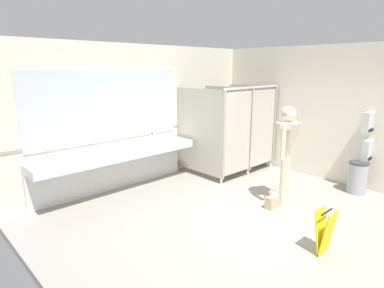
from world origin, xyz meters
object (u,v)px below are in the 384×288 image
Objects in this scene: paper_towel_dispenser_lower at (368,151)px; handbag at (272,201)px; soap_dispenser at (152,138)px; trash_bin at (357,178)px; paper_towel_dispenser_upper at (369,122)px; wet_floor_sign at (325,231)px; person_standing at (287,143)px.

handbag is at bearing 159.41° from paper_towel_dispenser_lower.
paper_towel_dispenser_lower is at bearing -51.82° from soap_dispenser.
trash_bin is 1.73× the size of handbag.
soap_dispenser reaches higher than handbag.
paper_towel_dispenser_upper is 4.26m from soap_dispenser.
soap_dispenser reaches higher than wet_floor_sign.
paper_towel_dispenser_lower reaches higher than wet_floor_sign.
paper_towel_dispenser_upper is 0.96× the size of paper_towel_dispenser_lower.
person_standing reaches higher than trash_bin.
paper_towel_dispenser_lower is 0.56m from trash_bin.
soap_dispenser is 0.33× the size of wet_floor_sign.
paper_towel_dispenser_upper is at bearing -19.64° from handbag.
wet_floor_sign is (-0.72, -1.24, 0.19)m from handbag.
trash_bin is at bearing 171.21° from paper_towel_dispenser_lower.
person_standing reaches higher than handbag.
paper_towel_dispenser_upper is at bearing -51.50° from soap_dispenser.
trash_bin is 2.54m from wet_floor_sign.
handbag is at bearing -76.62° from soap_dispenser.
trash_bin is 4.13m from soap_dispenser.
trash_bin is at bearing -22.15° from handbag.
paper_towel_dispenser_upper is 2.98m from wet_floor_sign.
person_standing is at bearing 155.27° from trash_bin.
trash_bin is 3.14× the size of soap_dispenser.
handbag is 0.60× the size of wet_floor_sign.
paper_towel_dispenser_lower is 2.12× the size of soap_dispenser.
handbag is at bearing 59.87° from wet_floor_sign.
paper_towel_dispenser_lower is 1.90m from person_standing.
person_standing reaches higher than paper_towel_dispenser_lower.
paper_towel_dispenser_upper is 1.88m from person_standing.
person_standing is at bearing -71.08° from soap_dispenser.
trash_bin is 1.03× the size of wet_floor_sign.
trash_bin is (-0.25, 0.04, -0.50)m from paper_towel_dispenser_lower.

